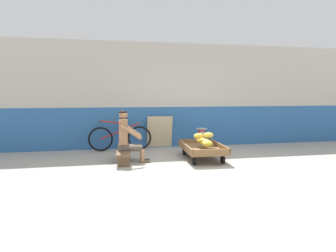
# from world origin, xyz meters

# --- Properties ---
(ground_plane) EXTENTS (80.00, 80.00, 0.00)m
(ground_plane) POSITION_xyz_m (0.00, 0.00, 0.00)
(ground_plane) COLOR #A39E93
(back_wall) EXTENTS (16.00, 0.30, 2.89)m
(back_wall) POSITION_xyz_m (0.00, 2.93, 1.45)
(back_wall) COLOR #2D609E
(back_wall) RESTS_ON ground
(banana_cart) EXTENTS (0.89, 1.47, 0.36)m
(banana_cart) POSITION_xyz_m (0.29, 1.09, 0.24)
(banana_cart) COLOR brown
(banana_cart) RESTS_ON ground
(banana_pile) EXTENTS (0.59, 0.74, 0.26)m
(banana_pile) POSITION_xyz_m (0.29, 0.97, 0.47)
(banana_pile) COLOR yellow
(banana_pile) RESTS_ON banana_cart
(low_bench) EXTENTS (0.37, 1.12, 0.27)m
(low_bench) POSITION_xyz_m (-1.49, 1.13, 0.20)
(low_bench) COLOR brown
(low_bench) RESTS_ON ground
(vendor_seated) EXTENTS (0.70, 0.51, 1.14)m
(vendor_seated) POSITION_xyz_m (-1.41, 1.12, 0.57)
(vendor_seated) COLOR #9E704C
(vendor_seated) RESTS_ON ground
(plastic_crate) EXTENTS (0.36, 0.28, 0.30)m
(plastic_crate) POSITION_xyz_m (0.58, 2.09, 0.15)
(plastic_crate) COLOR #19847F
(plastic_crate) RESTS_ON ground
(weighing_scale) EXTENTS (0.30, 0.30, 0.29)m
(weighing_scale) POSITION_xyz_m (0.58, 2.09, 0.45)
(weighing_scale) COLOR #28282D
(weighing_scale) RESTS_ON plastic_crate
(bicycle_near_left) EXTENTS (1.66, 0.48, 0.86)m
(bicycle_near_left) POSITION_xyz_m (-1.53, 2.50, 0.35)
(bicycle_near_left) COLOR black
(bicycle_near_left) RESTS_ON ground
(sign_board) EXTENTS (0.70, 0.19, 0.89)m
(sign_board) POSITION_xyz_m (-0.43, 2.72, 0.44)
(sign_board) COLOR #C6B289
(sign_board) RESTS_ON ground
(shopping_bag) EXTENTS (0.18, 0.12, 0.24)m
(shopping_bag) POSITION_xyz_m (0.44, 1.75, 0.12)
(shopping_bag) COLOR #D13D4C
(shopping_bag) RESTS_ON ground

